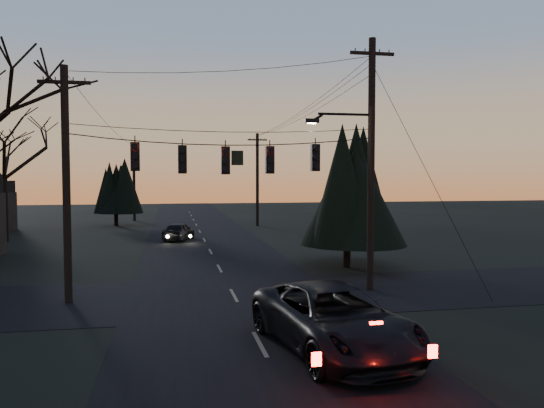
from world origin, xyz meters
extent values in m
plane|color=black|center=(0.00, 0.00, 0.00)|extent=(160.00, 160.00, 0.00)
cube|color=black|center=(0.00, 20.00, 0.01)|extent=(8.00, 120.00, 0.02)
cube|color=black|center=(0.00, 10.00, 0.01)|extent=(60.00, 7.00, 0.02)
cylinder|color=black|center=(-0.25, 10.00, 6.10)|extent=(11.50, 0.04, 0.04)
cylinder|color=black|center=(6.34, 15.28, 0.80)|extent=(0.36, 0.36, 1.60)
cone|color=black|center=(6.34, 15.28, 4.32)|extent=(4.89, 4.89, 6.24)
cylinder|color=black|center=(-13.71, 29.71, 2.19)|extent=(0.44, 0.44, 4.38)
cylinder|color=black|center=(-7.31, 40.73, 0.80)|extent=(0.36, 0.36, 1.60)
cone|color=black|center=(-7.31, 40.73, 3.33)|extent=(3.63, 3.63, 4.25)
imported|color=black|center=(1.80, 3.12, 0.84)|extent=(3.74, 6.43, 1.68)
imported|color=black|center=(-1.80, 28.17, 0.64)|extent=(2.62, 4.05, 1.28)
camera|label=1|loc=(-2.35, -9.96, 4.57)|focal=35.00mm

